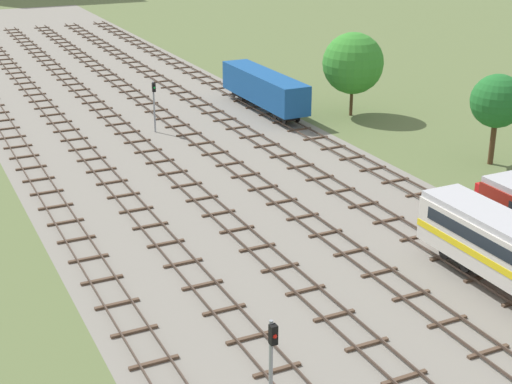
# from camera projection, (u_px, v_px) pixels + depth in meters

# --- Properties ---
(ground_plane) EXTENTS (480.00, 480.00, 0.00)m
(ground_plane) POSITION_uv_depth(u_px,v_px,m) (151.00, 128.00, 70.71)
(ground_plane) COLOR #5B6B3D
(ballast_bed) EXTENTS (28.16, 176.00, 0.01)m
(ballast_bed) POSITION_uv_depth(u_px,v_px,m) (151.00, 128.00, 70.71)
(ballast_bed) COLOR gray
(ballast_bed) RESTS_ON ground
(track_far_left) EXTENTS (2.40, 126.00, 0.29)m
(track_far_left) POSITION_uv_depth(u_px,v_px,m) (15.00, 141.00, 66.59)
(track_far_left) COLOR #47382D
(track_far_left) RESTS_ON ground
(track_left) EXTENTS (2.40, 126.00, 0.29)m
(track_left) POSITION_uv_depth(u_px,v_px,m) (70.00, 134.00, 68.55)
(track_left) COLOR #47382D
(track_left) RESTS_ON ground
(track_centre_left) EXTENTS (2.40, 126.00, 0.29)m
(track_centre_left) POSITION_uv_depth(u_px,v_px,m) (122.00, 127.00, 70.52)
(track_centre_left) COLOR #47382D
(track_centre_left) RESTS_ON ground
(track_centre) EXTENTS (2.40, 126.00, 0.29)m
(track_centre) POSITION_uv_depth(u_px,v_px,m) (172.00, 121.00, 72.48)
(track_centre) COLOR #47382D
(track_centre) RESTS_ON ground
(track_centre_right) EXTENTS (2.40, 126.00, 0.29)m
(track_centre_right) POSITION_uv_depth(u_px,v_px,m) (219.00, 115.00, 74.45)
(track_centre_right) COLOR #47382D
(track_centre_right) RESTS_ON ground
(track_right) EXTENTS (2.40, 126.00, 0.29)m
(track_right) POSITION_uv_depth(u_px,v_px,m) (263.00, 110.00, 76.41)
(track_right) COLOR #47382D
(track_right) RESTS_ON ground
(freight_boxcar_right_mid) EXTENTS (2.87, 14.00, 3.60)m
(freight_boxcar_right_mid) POSITION_uv_depth(u_px,v_px,m) (264.00, 87.00, 75.38)
(freight_boxcar_right_mid) COLOR #194C8C
(freight_boxcar_right_mid) RESTS_ON ground
(signal_post_nearest) EXTENTS (0.28, 0.47, 4.69)m
(signal_post_nearest) POSITION_uv_depth(u_px,v_px,m) (154.00, 100.00, 68.47)
(signal_post_nearest) COLOR gray
(signal_post_nearest) RESTS_ON ground
(signal_post_near) EXTENTS (0.28, 0.47, 5.46)m
(signal_post_near) POSITION_uv_depth(u_px,v_px,m) (272.00, 367.00, 28.93)
(signal_post_near) COLOR gray
(signal_post_near) RESTS_ON ground
(lineside_tree_3) EXTENTS (4.21, 4.21, 7.29)m
(lineside_tree_3) POSITION_uv_depth(u_px,v_px,m) (497.00, 101.00, 59.54)
(lineside_tree_3) COLOR #4C331E
(lineside_tree_3) RESTS_ON ground
(lineside_tree_4) EXTENTS (5.88, 5.88, 8.09)m
(lineside_tree_4) POSITION_uv_depth(u_px,v_px,m) (353.00, 63.00, 73.05)
(lineside_tree_4) COLOR #4C331E
(lineside_tree_4) RESTS_ON ground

